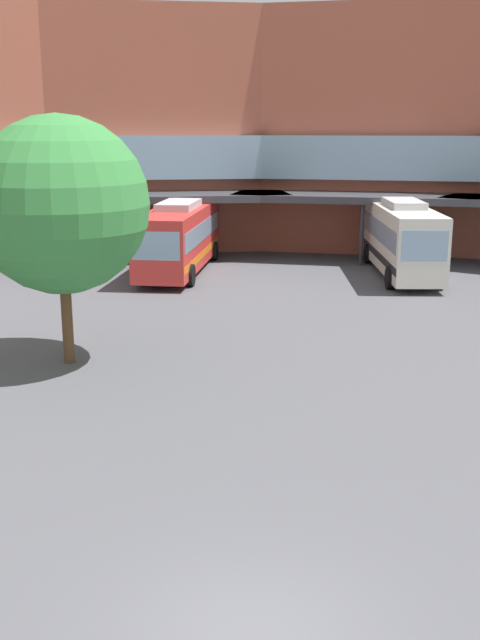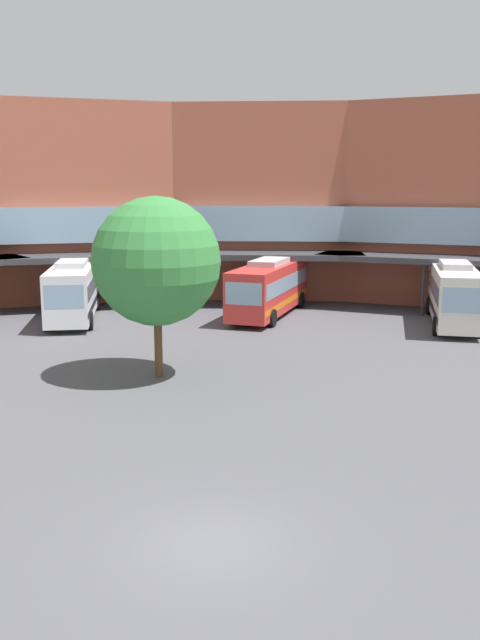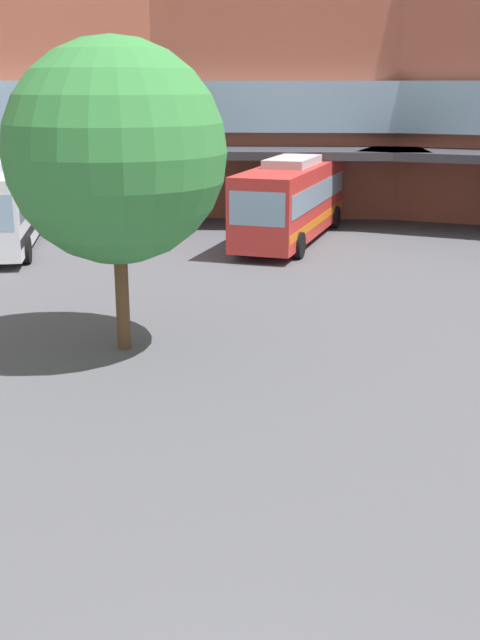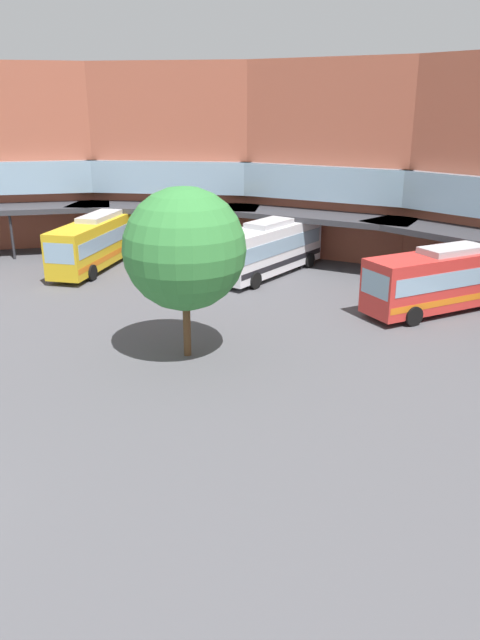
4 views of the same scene
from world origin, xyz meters
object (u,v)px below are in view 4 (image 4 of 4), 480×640
Objects in this scene: bus_1 at (450,278)px; bus_4 at (101,239)px; plaza_tree at (185,249)px; bus_2 at (269,248)px.

bus_1 is 0.97× the size of bus_4.
plaza_tree is (-4.70, -15.52, 3.29)m from bus_1.
bus_2 is at bearing 120.65° from plaza_tree.
bus_1 is 12.73m from bus_2.
bus_4 reaches higher than bus_1.
bus_1 is 1.08× the size of bus_2.
plaza_tree reaches higher than bus_1.
bus_1 is 1.40× the size of plaza_tree.
bus_2 is at bearing 90.25° from bus_4.
plaza_tree is (7.82, -13.20, 3.26)m from bus_2.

